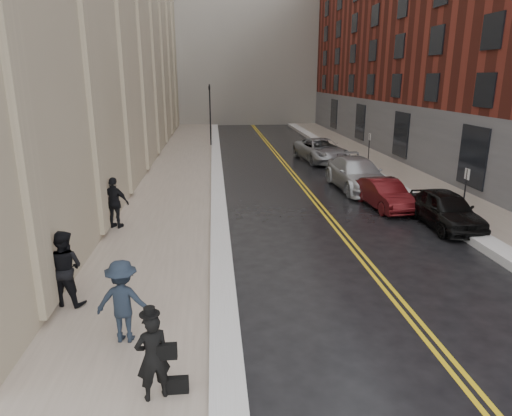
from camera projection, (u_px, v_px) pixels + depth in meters
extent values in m
plane|color=black|center=(318.00, 333.00, 10.75)|extent=(160.00, 160.00, 0.00)
cube|color=gray|center=(177.00, 183.00, 25.64)|extent=(4.00, 64.00, 0.15)
cube|color=gray|center=(408.00, 178.00, 26.83)|extent=(3.00, 64.00, 0.15)
cube|color=gold|center=(297.00, 181.00, 26.27)|extent=(0.12, 64.00, 0.01)
cube|color=gold|center=(301.00, 181.00, 26.29)|extent=(0.12, 64.00, 0.01)
cube|color=silver|center=(217.00, 181.00, 25.83)|extent=(0.70, 60.80, 0.26)
cube|color=silver|center=(378.00, 177.00, 26.65)|extent=(0.85, 60.80, 0.30)
cube|color=maroon|center=(496.00, 29.00, 31.80)|extent=(14.00, 50.00, 18.00)
cylinder|color=black|center=(210.00, 116.00, 38.50)|extent=(0.12, 0.12, 5.20)
imported|color=black|center=(210.00, 92.00, 37.94)|extent=(0.18, 0.15, 0.90)
cylinder|color=black|center=(464.00, 195.00, 18.80)|extent=(0.06, 0.06, 2.20)
cube|color=white|center=(467.00, 174.00, 18.55)|extent=(0.02, 0.35, 0.45)
cylinder|color=black|center=(369.00, 150.00, 30.28)|extent=(0.06, 0.06, 2.20)
cube|color=white|center=(370.00, 137.00, 30.03)|extent=(0.02, 0.35, 0.45)
imported|color=black|center=(446.00, 209.00, 18.17)|extent=(1.79, 4.32, 1.46)
imported|color=#470C0F|center=(384.00, 194.00, 20.82)|extent=(1.78, 4.11, 1.32)
imported|color=#B6B9BF|center=(357.00, 174.00, 24.26)|extent=(2.56, 5.76, 1.64)
imported|color=#989BA0|center=(321.00, 150.00, 32.28)|extent=(3.40, 6.04, 1.59)
imported|color=black|center=(153.00, 357.00, 8.14)|extent=(0.73, 0.61, 1.70)
imported|color=black|center=(65.00, 268.00, 11.56)|extent=(1.14, 0.99, 1.99)
imported|color=#1A2330|center=(123.00, 301.00, 9.96)|extent=(1.30, 0.84, 1.89)
imported|color=black|center=(115.00, 203.00, 17.51)|extent=(1.27, 0.84, 2.00)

